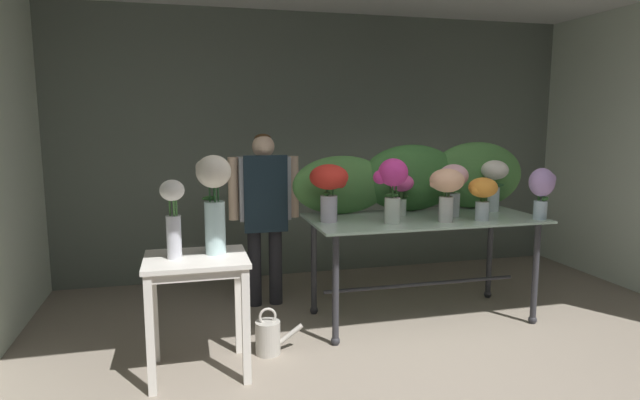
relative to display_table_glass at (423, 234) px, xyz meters
The scene contains 17 objects.
ground_plane 0.85m from the display_table_glass, behind, with size 7.38×7.38×0.00m, color gray.
wall_back 1.82m from the display_table_glass, 104.64° to the left, with size 5.68×0.12×2.77m, color slate.
display_table_glass is the anchor object (origin of this frame).
side_table_white 1.92m from the display_table_glass, 164.24° to the right, with size 0.66×0.56×0.79m.
florist 1.41m from the display_table_glass, 151.11° to the left, with size 0.63×0.24×1.55m.
foliage_backdrop 0.55m from the display_table_glass, 64.85° to the left, with size 2.15×0.30×0.60m.
vase_magenta_anemones 0.60m from the display_table_glass, 154.04° to the right, with size 0.27×0.23×0.50m.
vase_lilac_roses 1.01m from the display_table_glass, 20.24° to the right, with size 0.23×0.20×0.42m.
vase_blush_freesia 0.48m from the display_table_glass, ahead, with size 0.26×0.24×0.43m.
vase_sunset_stock 0.58m from the display_table_glass, 32.11° to the right, with size 0.25×0.23×0.34m.
vase_scarlet_ranunculus 0.92m from the display_table_glass, behind, with size 0.30×0.30×0.45m.
vase_ivory_snapdragons 0.85m from the display_table_glass, ahead, with size 0.23×0.23×0.45m.
vase_fuchsia_dahlias 0.42m from the display_table_glass, 144.15° to the left, with size 0.21×0.21×0.35m.
vase_peach_peonies 0.48m from the display_table_glass, 71.18° to the right, with size 0.27×0.27×0.42m.
vase_white_roses_tall 2.08m from the display_table_glass, 165.26° to the right, with size 0.15×0.15×0.51m.
vase_cream_lisianthus_tall 1.84m from the display_table_glass, 164.87° to the right, with size 0.23×0.23×0.65m.
watering_can 1.53m from the display_table_glass, 165.16° to the right, with size 0.35×0.18×0.34m.
Camera 1 is at (-1.48, -2.40, 1.67)m, focal length 29.84 mm.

